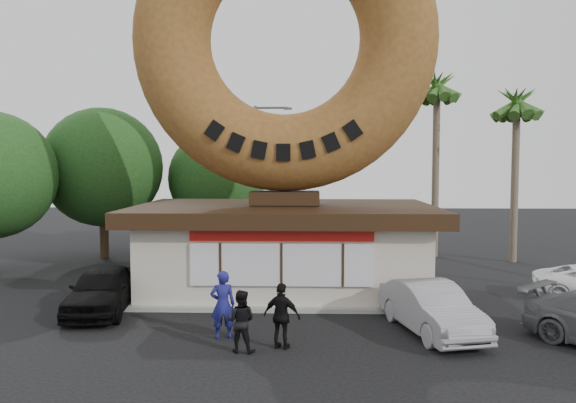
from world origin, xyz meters
The scene contains 13 objects.
ground centered at (0.00, 0.00, 0.00)m, with size 90.00×90.00×0.00m, color black.
donut_shop centered at (0.00, 5.98, 1.77)m, with size 11.20×7.20×3.80m.
giant_donut centered at (0.00, 6.00, 9.46)m, with size 11.32×11.32×2.88m, color #915F2A.
tree_west centered at (-9.50, 13.00, 4.64)m, with size 6.00×6.00×7.65m.
tree_mid centered at (-4.00, 15.00, 4.02)m, with size 5.20×5.20×6.63m.
palm_near centered at (7.50, 14.00, 8.41)m, with size 2.60×2.60×9.75m.
palm_far centered at (11.00, 12.50, 7.48)m, with size 2.60×2.60×8.75m.
street_lamp centered at (-1.86, 16.00, 4.48)m, with size 2.11×0.20×8.00m.
person_left centered at (-1.51, 0.07, 0.95)m, with size 0.70×0.46×1.91m, color navy.
person_center centered at (-0.89, -1.00, 0.81)m, with size 0.79×0.61×1.62m, color black.
person_right centered at (0.17, -0.74, 0.87)m, with size 1.02×0.42×1.74m, color black.
car_black centered at (-5.84, 2.67, 0.76)m, with size 1.78×4.43×1.51m, color black.
car_silver centered at (4.40, 0.77, 0.72)m, with size 1.52×4.35×1.43m, color #9C9BA0.
Camera 1 is at (0.76, -15.17, 4.89)m, focal length 35.00 mm.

